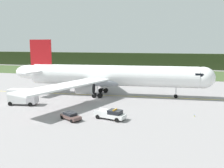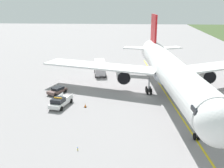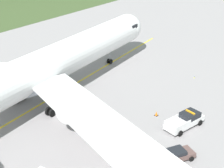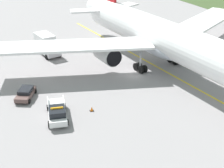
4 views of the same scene
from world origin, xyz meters
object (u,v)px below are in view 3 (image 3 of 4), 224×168
object	(u,v)px
ops_pickup_truck	(186,120)
staff_car	(176,155)
airliner	(45,68)
apron_cone	(156,114)

from	to	relation	value
ops_pickup_truck	staff_car	world-z (taller)	ops_pickup_truck
airliner	staff_car	size ratio (longest dim) A/B	11.75
staff_car	apron_cone	distance (m)	9.51
ops_pickup_truck	staff_car	size ratio (longest dim) A/B	1.35
staff_car	airliner	bearing A→B (deg)	88.15
airliner	apron_cone	xyz separation A→B (m)	(6.13, -14.93, -4.82)
airliner	ops_pickup_truck	world-z (taller)	airliner
airliner	ops_pickup_truck	size ratio (longest dim) A/B	8.68
ops_pickup_truck	staff_car	bearing A→B (deg)	-161.33
staff_car	apron_cone	xyz separation A→B (m)	(6.82, 6.62, -0.41)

